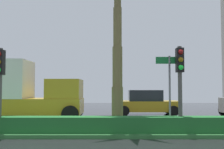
{
  "coord_description": "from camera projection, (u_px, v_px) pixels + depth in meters",
  "views": [
    {
      "loc": [
        -0.35,
        -3.71,
        1.84
      ],
      "look_at": [
        -0.36,
        9.46,
        2.53
      ],
      "focal_mm": 42.63,
      "sensor_mm": 36.0,
      "label": 1
    }
  ],
  "objects": [
    {
      "name": "car_in_traffic_leading",
      "position": [
        147.0,
        103.0,
        18.63
      ],
      "size": [
        4.3,
        2.02,
        1.72
      ],
      "color": "#B28C1E",
      "rests_on": "ground_plane"
    },
    {
      "name": "median_hedge",
      "position": [
        121.0,
        124.0,
        10.23
      ],
      "size": [
        76.5,
        0.7,
        0.6
      ],
      "color": "#1E6028",
      "rests_on": "median_strip"
    },
    {
      "name": "street_name_sign",
      "position": [
        170.0,
        82.0,
        10.65
      ],
      "size": [
        1.1,
        0.08,
        3.0
      ],
      "color": "slate",
      "rests_on": "median_strip"
    },
    {
      "name": "traffic_signal_median_left",
      "position": [
        0.0,
        74.0,
        10.17
      ],
      "size": [
        0.28,
        0.43,
        3.24
      ],
      "color": "#4C4C47",
      "rests_on": "median_strip"
    },
    {
      "name": "median_strip",
      "position": [
        120.0,
        129.0,
        11.61
      ],
      "size": [
        85.5,
        4.0,
        0.15
      ],
      "primitive_type": "cube",
      "color": "#2D6B33",
      "rests_on": "ground_plane"
    },
    {
      "name": "traffic_signal_median_right",
      "position": [
        180.0,
        73.0,
        10.46
      ],
      "size": [
        0.28,
        0.43,
        3.36
      ],
      "color": "#4C4C47",
      "rests_on": "median_strip"
    },
    {
      "name": "box_truck_lead",
      "position": [
        26.0,
        93.0,
        15.47
      ],
      "size": [
        6.4,
        2.64,
        3.46
      ],
      "color": "#B28C1E",
      "rests_on": "ground_plane"
    },
    {
      "name": "ground_plane",
      "position": [
        120.0,
        128.0,
        12.6
      ],
      "size": [
        90.0,
        42.0,
        0.1
      ],
      "primitive_type": "cube",
      "color": "black"
    }
  ]
}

